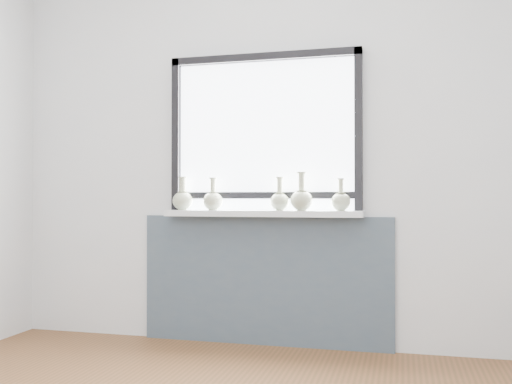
% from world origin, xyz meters
% --- Properties ---
extents(back_wall, '(3.60, 0.02, 2.60)m').
position_xyz_m(back_wall, '(0.00, 1.81, 1.30)').
color(back_wall, silver).
rests_on(back_wall, ground).
extents(apron_panel, '(1.70, 0.03, 0.86)m').
position_xyz_m(apron_panel, '(0.00, 1.78, 0.43)').
color(apron_panel, '#43505C').
rests_on(apron_panel, ground).
extents(windowsill, '(1.32, 0.18, 0.04)m').
position_xyz_m(windowsill, '(0.00, 1.71, 0.88)').
color(windowsill, white).
rests_on(windowsill, apron_panel).
extents(window, '(1.30, 0.06, 1.05)m').
position_xyz_m(window, '(0.00, 1.77, 1.44)').
color(window, black).
rests_on(window, windowsill).
extents(vase_a, '(0.14, 0.14, 0.23)m').
position_xyz_m(vase_a, '(-0.56, 1.71, 0.98)').
color(vase_a, '#B9C19E').
rests_on(vase_a, windowsill).
extents(vase_b, '(0.13, 0.13, 0.22)m').
position_xyz_m(vase_b, '(-0.34, 1.70, 0.97)').
color(vase_b, '#B9C19E').
rests_on(vase_b, windowsill).
extents(vase_c, '(0.13, 0.13, 0.22)m').
position_xyz_m(vase_c, '(0.12, 1.72, 0.97)').
color(vase_c, '#B9C19E').
rests_on(vase_c, windowsill).
extents(vase_d, '(0.14, 0.14, 0.25)m').
position_xyz_m(vase_d, '(0.27, 1.68, 0.98)').
color(vase_d, '#B9C19E').
rests_on(vase_d, windowsill).
extents(vase_e, '(0.13, 0.13, 0.21)m').
position_xyz_m(vase_e, '(0.52, 1.71, 0.97)').
color(vase_e, '#B9C19E').
rests_on(vase_e, windowsill).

